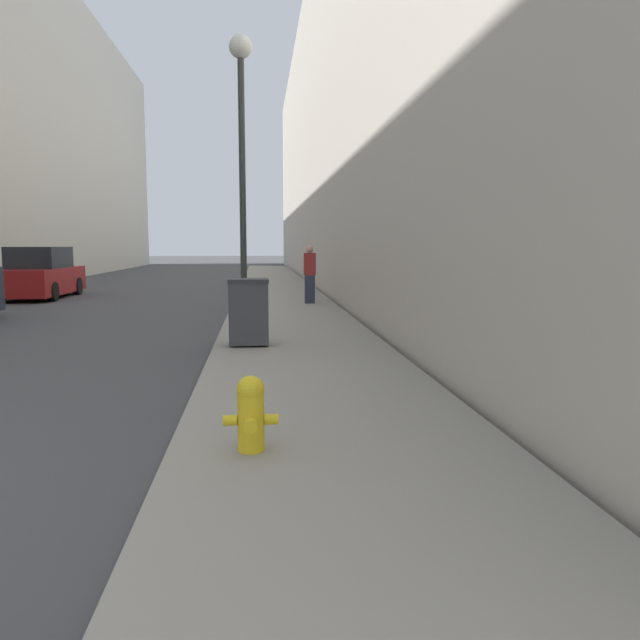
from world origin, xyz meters
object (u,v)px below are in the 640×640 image
object	(u,v)px
trash_bin	(249,311)
lamppost	(242,134)
pedestrian_on_sidewalk	(310,274)
fire_hydrant	(251,412)
parked_sedan_near	(41,275)

from	to	relation	value
trash_bin	lamppost	distance (m)	4.03
pedestrian_on_sidewalk	trash_bin	bearing A→B (deg)	-102.34
pedestrian_on_sidewalk	fire_hydrant	bearing A→B (deg)	-96.77
fire_hydrant	trash_bin	xyz separation A→B (m)	(-0.10, 5.58, 0.25)
trash_bin	lamppost	bearing A→B (deg)	93.31
fire_hydrant	trash_bin	distance (m)	5.59
parked_sedan_near	fire_hydrant	bearing A→B (deg)	-66.75
lamppost	trash_bin	bearing A→B (deg)	-86.69
lamppost	fire_hydrant	bearing A→B (deg)	-88.30
trash_bin	parked_sedan_near	bearing A→B (deg)	121.87
lamppost	parked_sedan_near	world-z (taller)	lamppost
trash_bin	fire_hydrant	bearing A→B (deg)	-88.96
lamppost	parked_sedan_near	size ratio (longest dim) A/B	1.25
lamppost	pedestrian_on_sidewalk	distance (m)	6.47
trash_bin	parked_sedan_near	distance (m)	14.08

